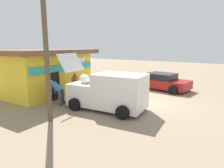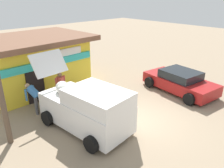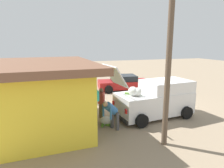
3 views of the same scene
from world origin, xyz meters
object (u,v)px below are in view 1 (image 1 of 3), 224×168
(vendor_standing, at_px, (75,84))
(unloaded_banana_pile, at_px, (67,99))
(storefront_bar, at_px, (44,71))
(parked_sedan, at_px, (161,82))
(delivery_van, at_px, (109,92))
(customer_bending, at_px, (57,90))
(paint_bucket, at_px, (103,90))

(vendor_standing, xyz_separation_m, unloaded_banana_pile, (-0.75, -0.03, -0.73))
(storefront_bar, distance_m, parked_sedan, 8.25)
(delivery_van, xyz_separation_m, vendor_standing, (0.48, 2.76, -0.01))
(storefront_bar, relative_size, vendor_standing, 4.03)
(parked_sedan, relative_size, customer_bending, 3.10)
(parked_sedan, xyz_separation_m, vendor_standing, (-5.50, 3.31, 0.33))
(vendor_standing, bearing_deg, customer_bending, -177.52)
(vendor_standing, height_order, paint_bucket, vendor_standing)
(delivery_van, distance_m, unloaded_banana_pile, 2.84)
(vendor_standing, height_order, customer_bending, vendor_standing)
(vendor_standing, xyz_separation_m, customer_bending, (-1.40, -0.06, -0.07))
(parked_sedan, distance_m, vendor_standing, 6.43)
(storefront_bar, relative_size, parked_sedan, 1.50)
(unloaded_banana_pile, bearing_deg, vendor_standing, 2.24)
(unloaded_banana_pile, relative_size, paint_bucket, 2.29)
(customer_bending, distance_m, unloaded_banana_pile, 0.93)
(parked_sedan, xyz_separation_m, customer_bending, (-6.90, 3.25, 0.27))
(storefront_bar, distance_m, paint_bucket, 4.10)
(storefront_bar, relative_size, paint_bucket, 20.01)
(delivery_van, relative_size, vendor_standing, 2.93)
(storefront_bar, xyz_separation_m, parked_sedan, (5.51, -6.07, -0.94))
(delivery_van, xyz_separation_m, paint_bucket, (2.70, 2.36, -0.76))
(customer_bending, xyz_separation_m, paint_bucket, (3.63, -0.33, -0.68))
(vendor_standing, bearing_deg, parked_sedan, -31.02)
(parked_sedan, distance_m, customer_bending, 7.63)
(unloaded_banana_pile, bearing_deg, parked_sedan, -27.67)
(storefront_bar, xyz_separation_m, vendor_standing, (0.01, -2.76, -0.61))
(parked_sedan, relative_size, vendor_standing, 2.69)
(delivery_van, height_order, paint_bucket, delivery_van)
(parked_sedan, height_order, customer_bending, customer_bending)
(customer_bending, relative_size, unloaded_banana_pile, 1.88)
(paint_bucket, bearing_deg, storefront_bar, 125.36)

